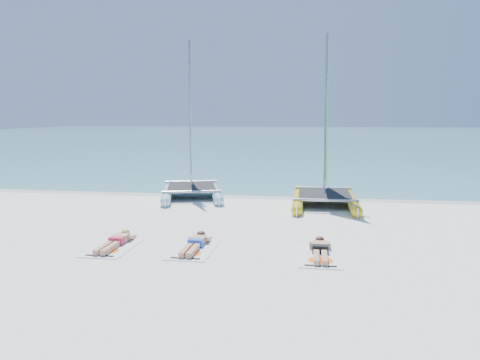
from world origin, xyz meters
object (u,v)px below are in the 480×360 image
object	(u,v)px
sunbather_a	(116,241)
sunbather_c	(320,249)
catamaran_yellow	(325,148)
sunbather_b	(195,243)
towel_a	(113,247)
towel_c	(320,256)
catamaran_blue	(191,148)
towel_b	(193,250)

from	to	relation	value
sunbather_a	sunbather_c	bearing A→B (deg)	0.41
catamaran_yellow	sunbather_c	world-z (taller)	catamaran_yellow
catamaran_yellow	sunbather_b	distance (m)	7.79
sunbather_a	sunbather_b	bearing A→B (deg)	3.11
sunbather_b	sunbather_c	bearing A→B (deg)	-1.38
towel_a	sunbather_a	world-z (taller)	sunbather_a
towel_a	towel_c	bearing A→B (deg)	0.41
sunbather_b	towel_c	distance (m)	3.09
towel_c	catamaran_blue	bearing A→B (deg)	123.76
catamaran_blue	catamaran_yellow	xyz separation A→B (m)	(5.34, -0.59, 0.10)
towel_b	towel_a	bearing A→B (deg)	-176.89
catamaran_yellow	towel_c	distance (m)	7.34
catamaran_blue	towel_a	world-z (taller)	catamaran_blue
catamaran_blue	sunbather_b	world-z (taller)	catamaran_blue
catamaran_blue	towel_b	bearing A→B (deg)	-90.34
sunbather_b	sunbather_c	distance (m)	3.08
towel_b	sunbather_b	bearing A→B (deg)	90.00
towel_a	sunbather_a	size ratio (longest dim) A/B	1.07
sunbather_a	towel_b	size ratio (longest dim) A/B	0.93
catamaran_blue	catamaran_yellow	distance (m)	5.37
towel_b	sunbather_b	size ratio (longest dim) A/B	1.07
towel_b	sunbather_b	world-z (taller)	sunbather_b
towel_a	sunbather_b	bearing A→B (deg)	8.44
catamaran_yellow	towel_b	xyz separation A→B (m)	(-3.31, -6.97, -2.07)
sunbather_a	sunbather_b	distance (m)	2.04
sunbather_a	sunbather_c	distance (m)	5.12
catamaran_yellow	towel_b	world-z (taller)	catamaran_yellow
sunbather_b	towel_c	world-z (taller)	sunbather_b
towel_a	sunbather_b	distance (m)	2.06
towel_b	catamaran_blue	bearing A→B (deg)	104.99
sunbather_a	sunbather_c	world-z (taller)	same
towel_b	sunbather_c	bearing A→B (deg)	2.19
towel_b	towel_c	world-z (taller)	same
sunbather_a	towel_c	size ratio (longest dim) A/B	0.93
towel_b	catamaran_yellow	bearing A→B (deg)	64.56
catamaran_blue	towel_a	distance (m)	7.92
catamaran_yellow	sunbather_c	bearing A→B (deg)	-92.73
catamaran_blue	towel_b	distance (m)	8.07
towel_a	sunbather_a	distance (m)	0.22
catamaran_blue	sunbather_a	xyz separation A→B (m)	(-0.02, -7.48, -1.86)
sunbather_a	towel_c	distance (m)	5.12
catamaran_blue	sunbather_c	xyz separation A→B (m)	(5.10, -7.44, -1.86)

